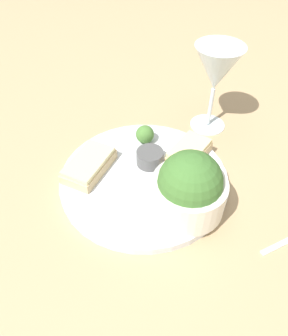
% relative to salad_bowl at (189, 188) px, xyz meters
% --- Properties ---
extents(ground_plane, '(4.00, 4.00, 0.00)m').
position_rel_salad_bowl_xyz_m(ground_plane, '(-0.04, -0.09, -0.06)').
color(ground_plane, tan).
extents(dinner_plate, '(0.30, 0.30, 0.01)m').
position_rel_salad_bowl_xyz_m(dinner_plate, '(-0.04, -0.09, -0.05)').
color(dinner_plate, silver).
rests_on(dinner_plate, ground_plane).
extents(salad_bowl, '(0.12, 0.12, 0.11)m').
position_rel_salad_bowl_xyz_m(salad_bowl, '(0.00, 0.00, 0.00)').
color(salad_bowl, silver).
rests_on(salad_bowl, dinner_plate).
extents(sauce_ramekin, '(0.05, 0.05, 0.03)m').
position_rel_salad_bowl_xyz_m(sauce_ramekin, '(-0.08, -0.09, -0.03)').
color(sauce_ramekin, '#4C4C4C').
rests_on(sauce_ramekin, dinner_plate).
extents(cheese_toast_near, '(0.11, 0.07, 0.03)m').
position_rel_salad_bowl_xyz_m(cheese_toast_near, '(-0.03, -0.18, -0.03)').
color(cheese_toast_near, '#D1B27F').
rests_on(cheese_toast_near, dinner_plate).
extents(cheese_toast_far, '(0.10, 0.08, 0.03)m').
position_rel_salad_bowl_xyz_m(cheese_toast_far, '(-0.12, -0.02, -0.03)').
color(cheese_toast_far, '#D1B27F').
rests_on(cheese_toast_far, dinner_plate).
extents(wine_glass, '(0.09, 0.09, 0.18)m').
position_rel_salad_bowl_xyz_m(wine_glass, '(-0.24, -0.01, 0.07)').
color(wine_glass, silver).
rests_on(wine_glass, ground_plane).
extents(garnish, '(0.04, 0.04, 0.04)m').
position_rel_salad_bowl_xyz_m(garnish, '(-0.14, -0.11, -0.03)').
color(garnish, '#477533').
rests_on(garnish, dinner_plate).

